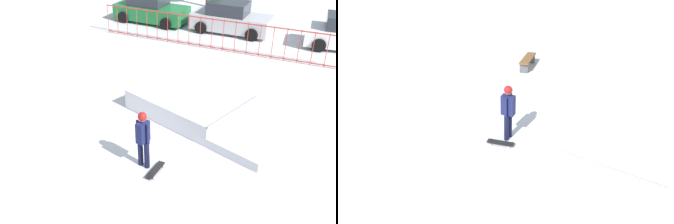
% 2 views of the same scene
% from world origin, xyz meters
% --- Properties ---
extents(ground_plane, '(60.00, 60.00, 0.00)m').
position_xyz_m(ground_plane, '(0.00, 0.00, 0.00)').
color(ground_plane, silver).
extents(skate_ramp, '(5.97, 4.32, 0.74)m').
position_xyz_m(skate_ramp, '(1.24, 1.05, 0.32)').
color(skate_ramp, silver).
rests_on(skate_ramp, ground).
extents(skater, '(0.43, 0.42, 1.73)m').
position_xyz_m(skater, '(0.69, -2.13, 1.01)').
color(skater, black).
rests_on(skater, ground).
extents(skateboard, '(0.30, 0.81, 0.09)m').
position_xyz_m(skateboard, '(1.10, -2.27, 0.08)').
color(skateboard, black).
rests_on(skateboard, ground).
extents(perimeter_fence, '(12.01, 0.58, 1.50)m').
position_xyz_m(perimeter_fence, '(0.00, 7.27, 0.77)').
color(perimeter_fence, '#B22D23').
rests_on(perimeter_fence, ground).
extents(parked_car_green, '(4.22, 2.17, 1.60)m').
position_xyz_m(parked_car_green, '(-4.71, 10.07, 0.72)').
color(parked_car_green, '#196B33').
rests_on(parked_car_green, ground).
extents(parked_car_silver, '(4.18, 2.08, 1.60)m').
position_xyz_m(parked_car_silver, '(-0.11, 10.03, 0.72)').
color(parked_car_silver, '#B7B7BC').
rests_on(parked_car_silver, ground).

